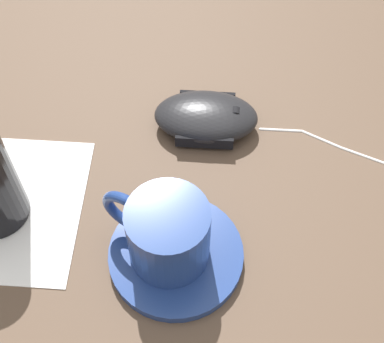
% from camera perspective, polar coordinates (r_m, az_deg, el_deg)
% --- Properties ---
extents(ground_plane, '(3.00, 3.00, 0.00)m').
position_cam_1_polar(ground_plane, '(0.58, -9.88, -7.83)').
color(ground_plane, brown).
extents(saucer, '(0.13, 0.13, 0.01)m').
position_cam_1_polar(saucer, '(0.57, -1.56, -8.15)').
color(saucer, navy).
rests_on(saucer, ground).
extents(coffee_cup, '(0.08, 0.10, 0.07)m').
position_cam_1_polar(coffee_cup, '(0.53, -2.56, -5.97)').
color(coffee_cup, navy).
rests_on(coffee_cup, saucer).
extents(computer_mouse, '(0.09, 0.12, 0.03)m').
position_cam_1_polar(computer_mouse, '(0.64, 1.38, 5.33)').
color(computer_mouse, black).
rests_on(computer_mouse, ground).
extents(mouse_cable, '(0.09, 0.25, 0.00)m').
position_cam_1_polar(mouse_cable, '(0.66, 17.97, 1.69)').
color(mouse_cable, white).
rests_on(mouse_cable, ground).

